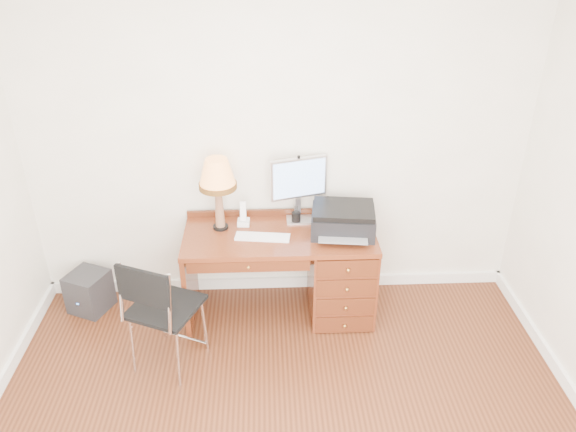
{
  "coord_description": "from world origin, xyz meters",
  "views": [
    {
      "loc": [
        -0.1,
        -2.37,
        2.98
      ],
      "look_at": [
        0.06,
        1.2,
        1.02
      ],
      "focal_mm": 35.0,
      "sensor_mm": 36.0,
      "label": 1
    }
  ],
  "objects_px": {
    "leg_lamp": "(217,178)",
    "desk": "(319,268)",
    "phone": "(243,218)",
    "chair": "(163,305)",
    "monitor": "(300,182)",
    "printer": "(343,220)",
    "equipment_box": "(89,291)"
  },
  "relations": [
    {
      "from": "leg_lamp",
      "to": "desk",
      "type": "bearing_deg",
      "value": -7.54
    },
    {
      "from": "phone",
      "to": "chair",
      "type": "distance_m",
      "value": 0.99
    },
    {
      "from": "monitor",
      "to": "phone",
      "type": "xyz_separation_m",
      "value": [
        -0.45,
        -0.07,
        -0.28
      ]
    },
    {
      "from": "monitor",
      "to": "leg_lamp",
      "type": "distance_m",
      "value": 0.65
    },
    {
      "from": "leg_lamp",
      "to": "monitor",
      "type": "bearing_deg",
      "value": 10.97
    },
    {
      "from": "monitor",
      "to": "chair",
      "type": "xyz_separation_m",
      "value": [
        -1.0,
        -0.86,
        -0.52
      ]
    },
    {
      "from": "monitor",
      "to": "phone",
      "type": "relative_size",
      "value": 2.65
    },
    {
      "from": "monitor",
      "to": "printer",
      "type": "distance_m",
      "value": 0.46
    },
    {
      "from": "phone",
      "to": "equipment_box",
      "type": "relative_size",
      "value": 0.59
    },
    {
      "from": "chair",
      "to": "monitor",
      "type": "bearing_deg",
      "value": 64.73
    },
    {
      "from": "phone",
      "to": "monitor",
      "type": "bearing_deg",
      "value": 12.72
    },
    {
      "from": "phone",
      "to": "desk",
      "type": "bearing_deg",
      "value": -10.77
    },
    {
      "from": "desk",
      "to": "monitor",
      "type": "xyz_separation_m",
      "value": [
        -0.15,
        0.23,
        0.67
      ]
    },
    {
      "from": "desk",
      "to": "phone",
      "type": "bearing_deg",
      "value": 165.85
    },
    {
      "from": "equipment_box",
      "to": "phone",
      "type": "bearing_deg",
      "value": 26.89
    },
    {
      "from": "leg_lamp",
      "to": "chair",
      "type": "bearing_deg",
      "value": -116.16
    },
    {
      "from": "desk",
      "to": "equipment_box",
      "type": "xyz_separation_m",
      "value": [
        -1.91,
        0.1,
        -0.24
      ]
    },
    {
      "from": "phone",
      "to": "chair",
      "type": "xyz_separation_m",
      "value": [
        -0.54,
        -0.79,
        -0.24
      ]
    },
    {
      "from": "monitor",
      "to": "chair",
      "type": "distance_m",
      "value": 1.41
    },
    {
      "from": "chair",
      "to": "equipment_box",
      "type": "height_order",
      "value": "chair"
    },
    {
      "from": "monitor",
      "to": "equipment_box",
      "type": "height_order",
      "value": "monitor"
    },
    {
      "from": "monitor",
      "to": "chair",
      "type": "bearing_deg",
      "value": -155.51
    },
    {
      "from": "desk",
      "to": "chair",
      "type": "height_order",
      "value": "chair"
    },
    {
      "from": "monitor",
      "to": "printer",
      "type": "xyz_separation_m",
      "value": [
        0.33,
        -0.22,
        -0.23
      ]
    },
    {
      "from": "equipment_box",
      "to": "desk",
      "type": "bearing_deg",
      "value": 21.55
    },
    {
      "from": "printer",
      "to": "phone",
      "type": "bearing_deg",
      "value": 176.58
    },
    {
      "from": "phone",
      "to": "equipment_box",
      "type": "height_order",
      "value": "phone"
    },
    {
      "from": "monitor",
      "to": "chair",
      "type": "relative_size",
      "value": 0.57
    },
    {
      "from": "desk",
      "to": "printer",
      "type": "height_order",
      "value": "printer"
    },
    {
      "from": "desk",
      "to": "chair",
      "type": "xyz_separation_m",
      "value": [
        -1.15,
        -0.64,
        0.16
      ]
    },
    {
      "from": "printer",
      "to": "leg_lamp",
      "type": "height_order",
      "value": "leg_lamp"
    },
    {
      "from": "monitor",
      "to": "equipment_box",
      "type": "xyz_separation_m",
      "value": [
        -1.76,
        -0.13,
        -0.92
      ]
    }
  ]
}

